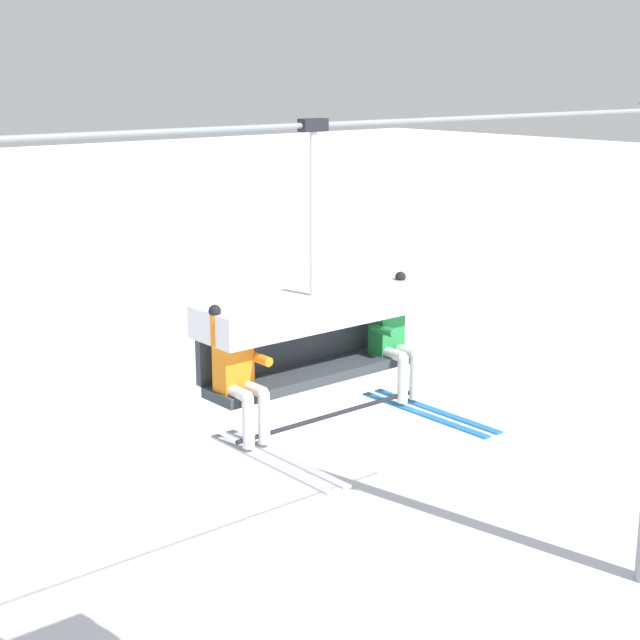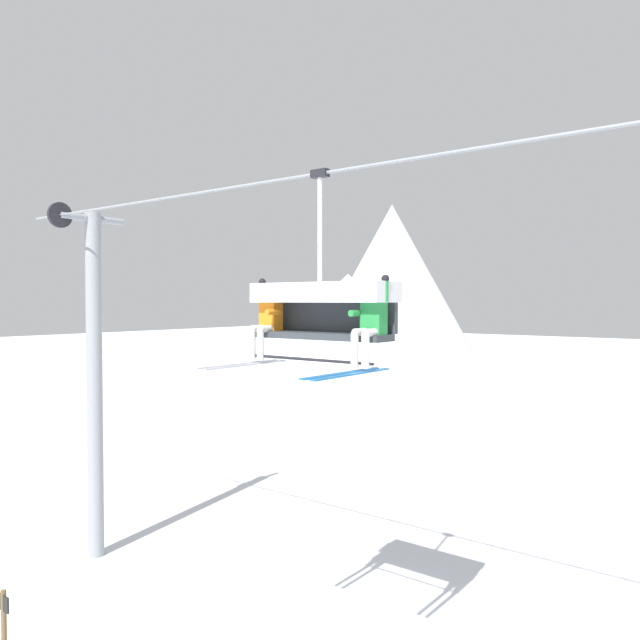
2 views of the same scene
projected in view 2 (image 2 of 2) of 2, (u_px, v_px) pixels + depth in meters
The scene contains 9 objects.
mountain_peak_west at pixel (348, 312), 76.90m from camera, with size 20.64×20.64×9.31m.
mountain_peak_central at pixel (375, 310), 72.91m from camera, with size 21.30×21.30×9.78m.
mountain_peak_east at pixel (392, 283), 62.36m from camera, with size 17.16×17.16×15.61m.
lift_tower_near at pixel (94, 375), 14.43m from camera, with size 0.36×1.88×8.12m.
lift_cable at pixel (338, 171), 9.06m from camera, with size 17.17×0.05×0.05m.
chairlift_chair at pixel (323, 301), 9.38m from camera, with size 2.37×0.74×2.83m.
skier_orange at pixel (266, 319), 9.81m from camera, with size 0.48×1.70×1.34m.
skier_green at pixel (369, 322), 8.62m from camera, with size 0.48×1.70×1.34m.
trail_sign at pixel (4, 636), 9.37m from camera, with size 0.36×0.08×1.60m.
Camera 2 is at (5.89, -8.16, 5.94)m, focal length 35.00 mm.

